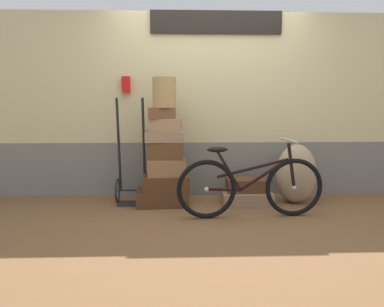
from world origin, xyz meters
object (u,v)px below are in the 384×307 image
at_px(suitcase_6, 162,113).
at_px(suitcase_8, 246,185).
at_px(suitcase_2, 166,167).
at_px(luggage_trolley, 132,179).
at_px(suitcase_3, 166,150).
at_px(suitcase_5, 166,125).
at_px(wicker_basket, 164,92).
at_px(suitcase_7, 246,198).
at_px(suitcase_0, 163,197).
at_px(suitcase_4, 164,137).
at_px(bicycle, 250,186).
at_px(burlap_sack, 296,174).
at_px(suitcase_1, 166,182).

distance_m(suitcase_6, suitcase_8, 1.34).
relative_size(suitcase_2, luggage_trolley, 0.35).
distance_m(suitcase_3, luggage_trolley, 0.57).
height_order(suitcase_5, wicker_basket, wicker_basket).
bearing_deg(suitcase_8, luggage_trolley, 176.40).
bearing_deg(suitcase_6, suitcase_7, -5.37).
bearing_deg(suitcase_8, suitcase_2, -177.86).
bearing_deg(luggage_trolley, suitcase_0, -16.27).
bearing_deg(suitcase_6, suitcase_4, -36.29).
xyz_separation_m(suitcase_2, suitcase_8, (0.97, 0.04, -0.23)).
xyz_separation_m(suitcase_0, bicycle, (0.96, -0.53, 0.25)).
relative_size(suitcase_4, suitcase_7, 0.75).
xyz_separation_m(suitcase_0, luggage_trolley, (-0.38, 0.11, 0.21)).
height_order(suitcase_6, burlap_sack, suitcase_6).
bearing_deg(suitcase_8, suitcase_1, -179.23).
relative_size(suitcase_7, burlap_sack, 0.82).
relative_size(suitcase_7, bicycle, 0.38).
height_order(suitcase_6, luggage_trolley, luggage_trolley).
xyz_separation_m(suitcase_6, suitcase_7, (1.02, -0.01, -1.03)).
bearing_deg(burlap_sack, suitcase_6, -179.18).
bearing_deg(suitcase_0, wicker_basket, -6.89).
bearing_deg(bicycle, suitcase_4, 151.36).
bearing_deg(suitcase_3, suitcase_8, 1.75).
bearing_deg(burlap_sack, suitcase_0, -179.21).
height_order(suitcase_4, burlap_sack, suitcase_4).
distance_m(luggage_trolley, burlap_sack, 2.01).
xyz_separation_m(suitcase_1, bicycle, (0.91, -0.54, 0.07)).
height_order(suitcase_5, suitcase_8, suitcase_5).
bearing_deg(suitcase_5, suitcase_1, -95.74).
xyz_separation_m(suitcase_4, suitcase_7, (0.99, 0.01, -0.75)).
height_order(suitcase_0, wicker_basket, wicker_basket).
relative_size(suitcase_0, suitcase_4, 1.38).
relative_size(suitcase_6, wicker_basket, 0.90).
height_order(suitcase_3, burlap_sack, suitcase_3).
xyz_separation_m(suitcase_3, luggage_trolley, (-0.42, 0.12, -0.37)).
height_order(suitcase_3, bicycle, bicycle).
bearing_deg(suitcase_3, bicycle, -29.52).
bearing_deg(burlap_sack, bicycle, -140.74).
distance_m(wicker_basket, bicycle, 1.46).
height_order(suitcase_2, bicycle, bicycle).
bearing_deg(suitcase_2, bicycle, -34.49).
xyz_separation_m(suitcase_4, luggage_trolley, (-0.41, 0.13, -0.53)).
height_order(suitcase_1, suitcase_4, suitcase_4).
bearing_deg(wicker_basket, burlap_sack, 0.90).
bearing_deg(suitcase_8, suitcase_6, -178.70).
height_order(suitcase_1, suitcase_7, suitcase_1).
distance_m(suitcase_5, suitcase_6, 0.15).
distance_m(suitcase_0, suitcase_3, 0.58).
relative_size(suitcase_3, suitcase_7, 0.70).
height_order(suitcase_6, suitcase_7, suitcase_6).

